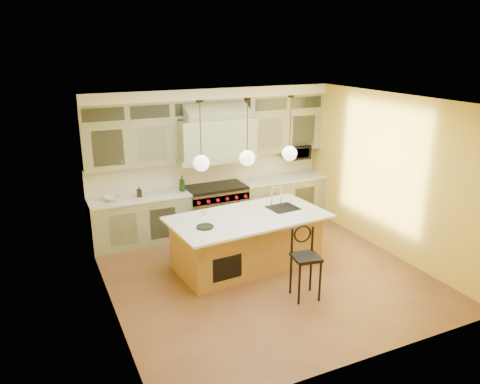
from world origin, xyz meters
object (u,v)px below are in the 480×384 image
range (216,208)px  microwave (296,152)px  kitchen_island (247,240)px  counter_stool (305,258)px

range → microwave: 2.18m
kitchen_island → microwave: microwave is taller
kitchen_island → microwave: bearing=36.6°
range → kitchen_island: bearing=-93.6°
kitchen_island → microwave: size_ratio=5.10×
kitchen_island → counter_stool: size_ratio=2.47×
range → kitchen_island: kitchen_island is taller
kitchen_island → counter_stool: bearing=-81.1°
counter_stool → range: bearing=102.9°
range → kitchen_island: size_ratio=0.43×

